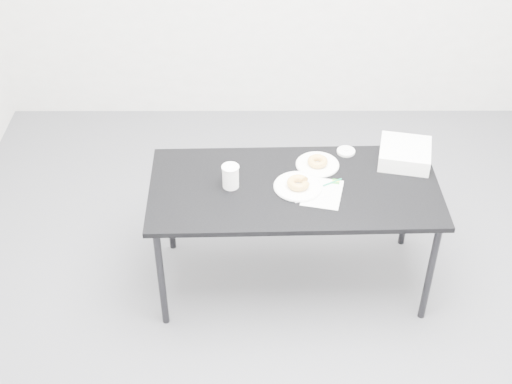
{
  "coord_description": "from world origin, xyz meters",
  "views": [
    {
      "loc": [
        -0.13,
        -2.73,
        2.96
      ],
      "look_at": [
        -0.13,
        0.02,
        0.77
      ],
      "focal_mm": 50.0,
      "sensor_mm": 36.0,
      "label": 1
    }
  ],
  "objects_px": {
    "table": "(294,194)",
    "scorecard": "(322,193)",
    "pen": "(332,182)",
    "donut_near": "(298,183)",
    "plate_far": "(317,165)",
    "coffee_cup": "(231,176)",
    "bakery_box": "(405,154)",
    "donut_far": "(318,161)",
    "plate_near": "(298,186)"
  },
  "relations": [
    {
      "from": "plate_far",
      "to": "coffee_cup",
      "type": "relative_size",
      "value": 1.82
    },
    {
      "from": "plate_far",
      "to": "bakery_box",
      "type": "height_order",
      "value": "bakery_box"
    },
    {
      "from": "table",
      "to": "scorecard",
      "type": "relative_size",
      "value": 6.2
    },
    {
      "from": "table",
      "to": "coffee_cup",
      "type": "distance_m",
      "value": 0.35
    },
    {
      "from": "scorecard",
      "to": "bakery_box",
      "type": "height_order",
      "value": "bakery_box"
    },
    {
      "from": "scorecard",
      "to": "pen",
      "type": "relative_size",
      "value": 2.15
    },
    {
      "from": "donut_far",
      "to": "coffee_cup",
      "type": "distance_m",
      "value": 0.5
    },
    {
      "from": "donut_far",
      "to": "bakery_box",
      "type": "relative_size",
      "value": 0.41
    },
    {
      "from": "donut_near",
      "to": "donut_far",
      "type": "distance_m",
      "value": 0.23
    },
    {
      "from": "scorecard",
      "to": "plate_near",
      "type": "distance_m",
      "value": 0.13
    },
    {
      "from": "donut_near",
      "to": "donut_far",
      "type": "xyz_separation_m",
      "value": [
        0.11,
        0.2,
        -0.01
      ]
    },
    {
      "from": "plate_near",
      "to": "donut_far",
      "type": "distance_m",
      "value": 0.23
    },
    {
      "from": "donut_far",
      "to": "coffee_cup",
      "type": "bearing_deg",
      "value": -158.26
    },
    {
      "from": "pen",
      "to": "plate_near",
      "type": "bearing_deg",
      "value": 160.69
    },
    {
      "from": "coffee_cup",
      "to": "table",
      "type": "bearing_deg",
      "value": 0.1
    },
    {
      "from": "coffee_cup",
      "to": "bakery_box",
      "type": "bearing_deg",
      "value": 13.53
    },
    {
      "from": "table",
      "to": "bakery_box",
      "type": "bearing_deg",
      "value": 18.94
    },
    {
      "from": "pen",
      "to": "coffee_cup",
      "type": "relative_size",
      "value": 0.89
    },
    {
      "from": "scorecard",
      "to": "table",
      "type": "bearing_deg",
      "value": 169.97
    },
    {
      "from": "donut_far",
      "to": "table",
      "type": "bearing_deg",
      "value": -125.61
    },
    {
      "from": "scorecard",
      "to": "donut_far",
      "type": "bearing_deg",
      "value": 104.51
    },
    {
      "from": "plate_near",
      "to": "coffee_cup",
      "type": "distance_m",
      "value": 0.35
    },
    {
      "from": "donut_near",
      "to": "bakery_box",
      "type": "height_order",
      "value": "bakery_box"
    },
    {
      "from": "scorecard",
      "to": "bakery_box",
      "type": "distance_m",
      "value": 0.54
    },
    {
      "from": "coffee_cup",
      "to": "pen",
      "type": "bearing_deg",
      "value": 2.6
    },
    {
      "from": "donut_far",
      "to": "bakery_box",
      "type": "xyz_separation_m",
      "value": [
        0.47,
        0.04,
        0.02
      ]
    },
    {
      "from": "donut_near",
      "to": "plate_far",
      "type": "height_order",
      "value": "donut_near"
    },
    {
      "from": "donut_near",
      "to": "coffee_cup",
      "type": "height_order",
      "value": "coffee_cup"
    },
    {
      "from": "scorecard",
      "to": "pen",
      "type": "xyz_separation_m",
      "value": [
        0.06,
        0.08,
        0.0
      ]
    },
    {
      "from": "donut_near",
      "to": "plate_far",
      "type": "distance_m",
      "value": 0.23
    },
    {
      "from": "coffee_cup",
      "to": "donut_near",
      "type": "bearing_deg",
      "value": -1.86
    },
    {
      "from": "table",
      "to": "coffee_cup",
      "type": "relative_size",
      "value": 11.94
    },
    {
      "from": "scorecard",
      "to": "pen",
      "type": "distance_m",
      "value": 0.1
    },
    {
      "from": "donut_near",
      "to": "bakery_box",
      "type": "bearing_deg",
      "value": 21.96
    },
    {
      "from": "donut_near",
      "to": "coffee_cup",
      "type": "xyz_separation_m",
      "value": [
        -0.35,
        0.01,
        0.03
      ]
    },
    {
      "from": "table",
      "to": "coffee_cup",
      "type": "xyz_separation_m",
      "value": [
        -0.33,
        -0.0,
        0.12
      ]
    },
    {
      "from": "donut_near",
      "to": "coffee_cup",
      "type": "relative_size",
      "value": 0.93
    },
    {
      "from": "pen",
      "to": "bakery_box",
      "type": "xyz_separation_m",
      "value": [
        0.41,
        0.2,
        0.04
      ]
    },
    {
      "from": "pen",
      "to": "donut_far",
      "type": "height_order",
      "value": "donut_far"
    },
    {
      "from": "donut_far",
      "to": "bakery_box",
      "type": "bearing_deg",
      "value": 4.92
    },
    {
      "from": "table",
      "to": "plate_far",
      "type": "height_order",
      "value": "plate_far"
    },
    {
      "from": "scorecard",
      "to": "bakery_box",
      "type": "bearing_deg",
      "value": 43.87
    },
    {
      "from": "pen",
      "to": "table",
      "type": "bearing_deg",
      "value": 156.31
    },
    {
      "from": "scorecard",
      "to": "donut_near",
      "type": "distance_m",
      "value": 0.13
    },
    {
      "from": "coffee_cup",
      "to": "bakery_box",
      "type": "height_order",
      "value": "coffee_cup"
    },
    {
      "from": "plate_far",
      "to": "scorecard",
      "type": "bearing_deg",
      "value": -88.05
    },
    {
      "from": "donut_near",
      "to": "coffee_cup",
      "type": "bearing_deg",
      "value": 178.14
    },
    {
      "from": "pen",
      "to": "plate_near",
      "type": "relative_size",
      "value": 0.45
    },
    {
      "from": "pen",
      "to": "donut_near",
      "type": "bearing_deg",
      "value": 160.69
    },
    {
      "from": "donut_far",
      "to": "pen",
      "type": "bearing_deg",
      "value": -67.53
    }
  ]
}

